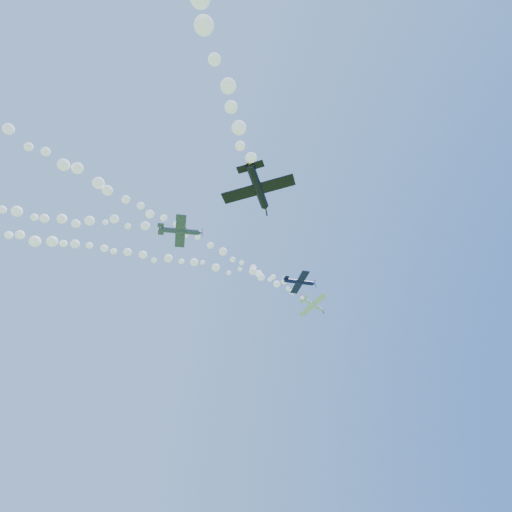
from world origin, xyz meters
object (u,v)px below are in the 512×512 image
object	(u,v)px
plane_white	(313,305)
plane_navy	(299,282)
plane_grey	(180,231)
plane_black	(258,188)

from	to	relation	value
plane_white	plane_navy	distance (m)	10.32
plane_navy	plane_grey	xyz separation A→B (m)	(-24.01, -8.32, -2.58)
plane_navy	plane_grey	bearing A→B (deg)	-155.30
plane_white	plane_grey	size ratio (longest dim) A/B	0.89
plane_navy	plane_grey	size ratio (longest dim) A/B	0.94
plane_black	plane_white	bearing A→B (deg)	-0.78
plane_black	plane_grey	bearing A→B (deg)	52.47
plane_grey	plane_navy	bearing A→B (deg)	30.34
plane_white	plane_black	world-z (taller)	plane_white
plane_white	plane_black	xyz separation A→B (m)	(-25.31, -34.17, -11.46)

